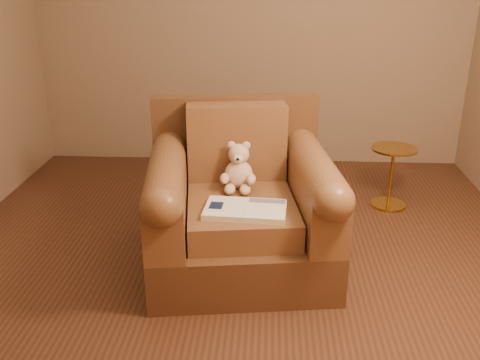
{
  "coord_description": "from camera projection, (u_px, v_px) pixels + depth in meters",
  "views": [
    {
      "loc": [
        0.19,
        -3.02,
        1.79
      ],
      "look_at": [
        0.02,
        -0.07,
        0.61
      ],
      "focal_mm": 40.0,
      "sensor_mm": 36.0,
      "label": 1
    }
  ],
  "objects": [
    {
      "name": "armchair",
      "position": [
        240.0,
        207.0,
        3.36
      ],
      "size": [
        1.24,
        1.19,
        1.0
      ],
      "rotation": [
        0.0,
        0.0,
        0.13
      ],
      "color": "#54341C",
      "rests_on": "floor"
    },
    {
      "name": "guidebook",
      "position": [
        245.0,
        210.0,
        3.06
      ],
      "size": [
        0.48,
        0.31,
        0.04
      ],
      "rotation": [
        0.0,
        0.0,
        -0.07
      ],
      "color": "beige",
      "rests_on": "armchair"
    },
    {
      "name": "side_table",
      "position": [
        391.0,
        175.0,
        4.2
      ],
      "size": [
        0.35,
        0.35,
        0.49
      ],
      "color": "#B98B33",
      "rests_on": "floor"
    },
    {
      "name": "teddy_bear",
      "position": [
        239.0,
        171.0,
        3.36
      ],
      "size": [
        0.23,
        0.25,
        0.31
      ],
      "rotation": [
        0.0,
        0.0,
        -0.01
      ],
      "color": "beige",
      "rests_on": "armchair"
    },
    {
      "name": "floor",
      "position": [
        238.0,
        263.0,
        3.47
      ],
      "size": [
        4.0,
        4.0,
        0.0
      ],
      "primitive_type": "plane",
      "color": "#4C2B1A",
      "rests_on": "ground"
    }
  ]
}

